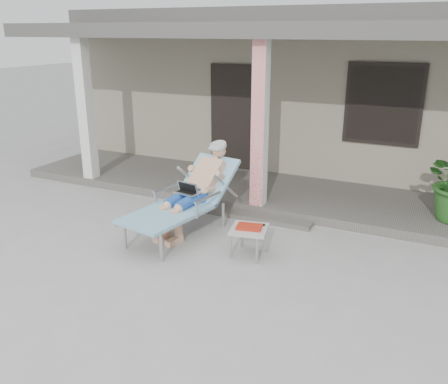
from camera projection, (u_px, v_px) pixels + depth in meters
The scene contains 7 objects.
ground at pixel (196, 267), 6.08m from camera, with size 60.00×60.00×0.00m, color #9E9E99.
house at pixel (328, 85), 11.09m from camera, with size 10.40×5.40×3.30m.
porch_deck at pixel (275, 193), 8.62m from camera, with size 10.00×2.00×0.15m, color #605B56.
porch_overhang at pixel (280, 36), 7.69m from camera, with size 10.00×2.30×2.85m.
porch_step at pixel (251, 216), 7.65m from camera, with size 2.00×0.30×0.07m, color #605B56.
lounger at pixel (189, 178), 6.93m from camera, with size 1.10×2.13×1.34m.
side_table at pixel (249, 231), 6.29m from camera, with size 0.56×0.56×0.43m.
Camera 1 is at (2.66, -4.76, 2.89)m, focal length 38.00 mm.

